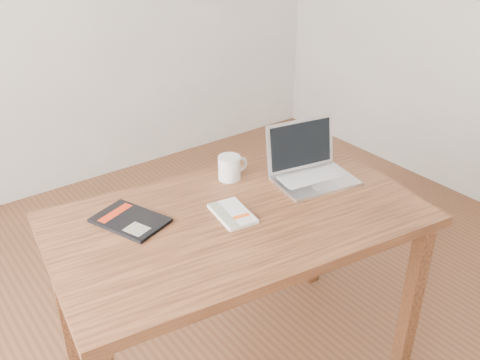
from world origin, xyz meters
TOP-DOWN VIEW (x-y plane):
  - room at (-0.07, 0.00)m, footprint 4.04×4.04m
  - desk at (-0.05, 0.04)m, footprint 1.41×0.93m
  - white_guidebook at (-0.07, 0.05)m, footprint 0.14×0.20m
  - black_guidebook at (-0.38, 0.23)m, footprint 0.24×0.29m
  - laptop at (0.34, 0.09)m, footprint 0.35×0.30m
  - coffee_mug at (0.09, 0.28)m, footprint 0.13×0.09m

SIDE VIEW (x-z plane):
  - desk at x=-0.05m, z-range 0.29..1.04m
  - black_guidebook at x=-0.38m, z-range 0.75..0.76m
  - white_guidebook at x=-0.07m, z-range 0.75..0.77m
  - laptop at x=0.34m, z-range 0.69..0.90m
  - coffee_mug at x=0.09m, z-range 0.75..0.85m
  - room at x=-0.07m, z-range 0.01..2.71m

